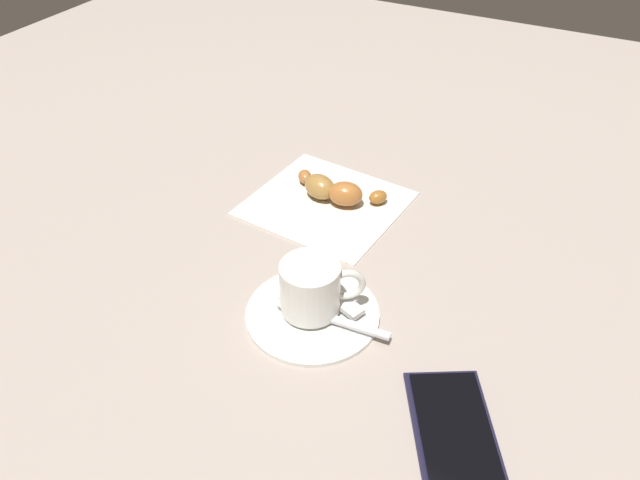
# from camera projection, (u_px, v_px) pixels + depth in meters

# --- Properties ---
(ground_plane) EXTENTS (1.80, 1.80, 0.00)m
(ground_plane) POSITION_uv_depth(u_px,v_px,m) (308.00, 252.00, 0.72)
(ground_plane) COLOR #AF9F95
(saucer) EXTENTS (0.14, 0.14, 0.01)m
(saucer) POSITION_uv_depth(u_px,v_px,m) (313.00, 312.00, 0.64)
(saucer) COLOR white
(saucer) RESTS_ON ground
(espresso_cup) EXTENTS (0.06, 0.08, 0.06)m
(espresso_cup) POSITION_uv_depth(u_px,v_px,m) (312.00, 287.00, 0.62)
(espresso_cup) COLOR white
(espresso_cup) RESTS_ON saucer
(teaspoon) EXTENTS (0.02, 0.13, 0.01)m
(teaspoon) POSITION_uv_depth(u_px,v_px,m) (312.00, 312.00, 0.63)
(teaspoon) COLOR silver
(teaspoon) RESTS_ON saucer
(sugar_packet) EXTENTS (0.04, 0.07, 0.01)m
(sugar_packet) POSITION_uv_depth(u_px,v_px,m) (337.00, 298.00, 0.64)
(sugar_packet) COLOR white
(sugar_packet) RESTS_ON saucer
(napkin) EXTENTS (0.19, 0.20, 0.00)m
(napkin) POSITION_uv_depth(u_px,v_px,m) (326.00, 203.00, 0.79)
(napkin) COLOR silver
(napkin) RESTS_ON ground
(croissant) EXTENTS (0.06, 0.14, 0.03)m
(croissant) POSITION_uv_depth(u_px,v_px,m) (335.00, 190.00, 0.79)
(croissant) COLOR #AB6B36
(croissant) RESTS_ON napkin
(cell_phone) EXTENTS (0.16, 0.13, 0.01)m
(cell_phone) POSITION_uv_depth(u_px,v_px,m) (457.00, 441.00, 0.52)
(cell_phone) COLOR #1B1931
(cell_phone) RESTS_ON ground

